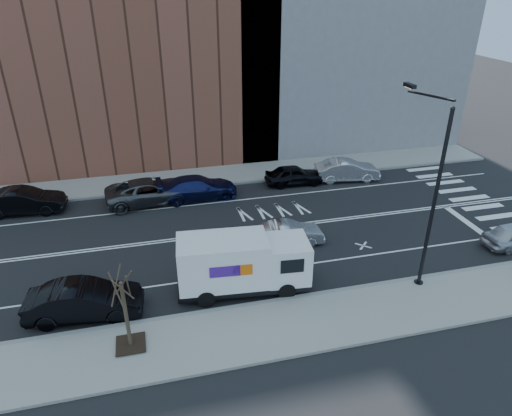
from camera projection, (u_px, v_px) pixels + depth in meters
name	position (u px, v px, depth m)	size (l,w,h in m)	color
ground	(249.00, 231.00, 27.77)	(120.00, 120.00, 0.00)	black
sidewalk_near	(294.00, 325.00, 20.13)	(44.00, 3.60, 0.15)	gray
sidewalk_far	(223.00, 175.00, 35.35)	(44.00, 3.60, 0.15)	gray
curb_near	(282.00, 300.00, 21.68)	(44.00, 0.25, 0.17)	gray
curb_far	(227.00, 184.00, 33.79)	(44.00, 0.25, 0.17)	gray
crosswalk	(476.00, 202.00, 31.22)	(3.00, 14.00, 0.01)	white
road_markings	(249.00, 231.00, 27.77)	(40.00, 8.60, 0.01)	white
bldg_brick	(98.00, 18.00, 34.55)	(26.00, 10.00, 22.00)	brown
streetlight	(430.00, 189.00, 21.00)	(0.44, 4.02, 9.34)	black
street_tree	(127.00, 321.00, 18.34)	(1.20, 1.20, 3.75)	black
fedex_van	(242.00, 263.00, 21.88)	(6.57, 2.75, 2.92)	black
far_parked_b	(24.00, 201.00, 29.53)	(1.76, 5.04, 1.66)	black
far_parked_c	(150.00, 191.00, 30.91)	(2.72, 5.90, 1.64)	#484B4F
far_parked_d	(197.00, 188.00, 31.50)	(2.23, 5.49, 1.59)	#161C4F
far_parked_e	(294.00, 175.00, 33.68)	(1.72, 4.27, 1.45)	black
far_parked_f	(347.00, 170.00, 34.37)	(1.68, 4.82, 1.59)	silver
driving_sedan	(288.00, 234.00, 26.10)	(1.42, 4.08, 1.34)	#B6B6BB
near_parked_rear_a	(84.00, 301.00, 20.44)	(1.77, 5.08, 1.67)	black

